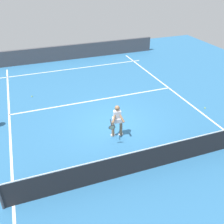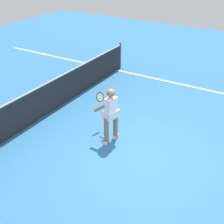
{
  "view_description": "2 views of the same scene",
  "coord_description": "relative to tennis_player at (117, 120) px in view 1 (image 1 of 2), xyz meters",
  "views": [
    {
      "loc": [
        3.68,
        9.8,
        6.85
      ],
      "look_at": [
        0.3,
        0.67,
        1.12
      ],
      "focal_mm": 41.28,
      "sensor_mm": 36.0,
      "label": 1
    },
    {
      "loc": [
        -5.64,
        -2.56,
        4.74
      ],
      "look_at": [
        -0.07,
        0.76,
        1.06
      ],
      "focal_mm": 48.24,
      "sensor_mm": 36.0,
      "label": 2
    }
  ],
  "objects": [
    {
      "name": "tennis_ball_mid",
      "position": [
        3.24,
        -5.34,
        -0.81
      ],
      "size": [
        0.07,
        0.07,
        0.07
      ],
      "primitive_type": "sphere",
      "color": "#D1E533",
      "rests_on": "ground"
    },
    {
      "name": "tennis_player",
      "position": [
        0.0,
        0.0,
        0.0
      ],
      "size": [
        0.9,
        0.9,
        1.55
      ],
      "color": "#8C6647",
      "rests_on": "ground"
    },
    {
      "name": "baseline_marking",
      "position": [
        -0.18,
        -8.96,
        -0.84
      ],
      "size": [
        10.44,
        0.1,
        0.01
      ],
      "primitive_type": "cube",
      "color": "white",
      "rests_on": "ground"
    },
    {
      "name": "court_back_wall",
      "position": [
        -0.18,
        -11.16,
        -0.27
      ],
      "size": [
        14.44,
        0.24,
        1.16
      ],
      "primitive_type": "cube",
      "color": "#47474C",
      "rests_on": "ground"
    },
    {
      "name": "service_line_marking",
      "position": [
        -0.18,
        -3.65,
        -0.84
      ],
      "size": [
        9.44,
        0.1,
        0.01
      ],
      "primitive_type": "cube",
      "color": "white",
      "rests_on": "ground"
    },
    {
      "name": "sideline_left_marking",
      "position": [
        -4.9,
        -0.96,
        -0.84
      ],
      "size": [
        0.1,
        19.0,
        0.01
      ],
      "primitive_type": "cube",
      "color": "white",
      "rests_on": "ground"
    },
    {
      "name": "ground_plane",
      "position": [
        -0.18,
        -0.96,
        -0.85
      ],
      "size": [
        27.31,
        27.31,
        0.0
      ],
      "primitive_type": "plane",
      "color": "teal"
    },
    {
      "name": "tennis_ball_near",
      "position": [
        -5.35,
        -0.69,
        -0.81
      ],
      "size": [
        0.07,
        0.07,
        0.07
      ],
      "primitive_type": "sphere",
      "color": "#D1E533",
      "rests_on": "ground"
    },
    {
      "name": "court_net",
      "position": [
        -0.18,
        2.44,
        -0.32
      ],
      "size": [
        10.12,
        0.08,
        1.11
      ],
      "color": "#4C4C51",
      "rests_on": "ground"
    },
    {
      "name": "sideline_right_marking",
      "position": [
        4.54,
        -0.96,
        -0.84
      ],
      "size": [
        0.1,
        19.0,
        0.01
      ],
      "primitive_type": "cube",
      "color": "white",
      "rests_on": "ground"
    }
  ]
}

